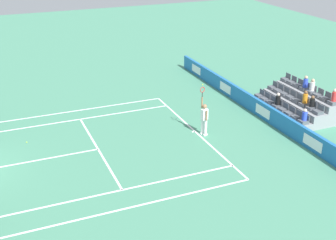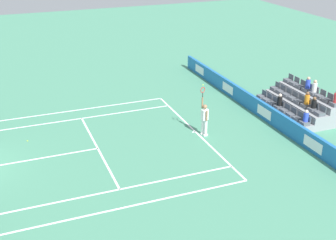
# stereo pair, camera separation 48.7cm
# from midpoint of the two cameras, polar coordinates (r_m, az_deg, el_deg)

# --- Properties ---
(line_baseline) EXTENTS (10.97, 0.10, 0.01)m
(line_baseline) POSITION_cam_midpoint_polar(r_m,az_deg,el_deg) (24.70, 2.90, -1.46)
(line_baseline) COLOR white
(line_baseline) RESTS_ON ground
(line_service) EXTENTS (8.23, 0.10, 0.01)m
(line_service) POSITION_cam_midpoint_polar(r_m,az_deg,el_deg) (23.09, -9.53, -3.70)
(line_service) COLOR white
(line_service) RESTS_ON ground
(line_centre_service) EXTENTS (0.10, 6.40, 0.01)m
(line_centre_service) POSITION_cam_midpoint_polar(r_m,az_deg,el_deg) (22.71, -17.40, -5.02)
(line_centre_service) COLOR white
(line_centre_service) RESTS_ON ground
(line_singles_sideline_left) EXTENTS (0.10, 11.89, 0.01)m
(line_singles_sideline_left) POSITION_cam_midpoint_polar(r_m,az_deg,el_deg) (26.67, -12.61, -0.05)
(line_singles_sideline_left) COLOR white
(line_singles_sideline_left) RESTS_ON ground
(line_singles_sideline_right) EXTENTS (0.10, 11.89, 0.01)m
(line_singles_sideline_right) POSITION_cam_midpoint_polar(r_m,az_deg,el_deg) (19.52, -7.89, -9.13)
(line_singles_sideline_right) COLOR white
(line_singles_sideline_right) RESTS_ON ground
(line_doubles_sideline_left) EXTENTS (0.10, 11.89, 0.01)m
(line_doubles_sideline_left) POSITION_cam_midpoint_polar(r_m,az_deg,el_deg) (27.92, -13.15, 1.00)
(line_doubles_sideline_left) COLOR white
(line_doubles_sideline_left) RESTS_ON ground
(line_doubles_sideline_right) EXTENTS (0.10, 11.89, 0.01)m
(line_doubles_sideline_right) POSITION_cam_midpoint_polar(r_m,az_deg,el_deg) (18.41, -6.73, -11.30)
(line_doubles_sideline_right) COLOR white
(line_doubles_sideline_right) RESTS_ON ground
(line_centre_mark) EXTENTS (0.10, 0.20, 0.01)m
(line_centre_mark) POSITION_cam_midpoint_polar(r_m,az_deg,el_deg) (24.66, 2.69, -1.50)
(line_centre_mark) COLOR white
(line_centre_mark) RESTS_ON ground
(sponsor_barrier) EXTENTS (22.09, 0.22, 0.98)m
(sponsor_barrier) POSITION_cam_midpoint_polar(r_m,az_deg,el_deg) (26.60, 11.68, 1.11)
(sponsor_barrier) COLOR #1E66AD
(sponsor_barrier) RESTS_ON ground
(tennis_player) EXTENTS (0.54, 0.42, 2.85)m
(tennis_player) POSITION_cam_midpoint_polar(r_m,az_deg,el_deg) (23.95, 4.07, 0.27)
(tennis_player) COLOR white
(tennis_player) RESTS_ON ground
(stadium_stand) EXTENTS (4.96, 2.85, 2.19)m
(stadium_stand) POSITION_cam_midpoint_polar(r_m,az_deg,el_deg) (27.87, 15.69, 1.91)
(stadium_stand) COLOR gray
(stadium_stand) RESTS_ON ground
(loose_tennis_ball) EXTENTS (0.07, 0.07, 0.07)m
(loose_tennis_ball) POSITION_cam_midpoint_polar(r_m,az_deg,el_deg) (24.62, -18.15, -2.72)
(loose_tennis_ball) COLOR #D1E533
(loose_tennis_ball) RESTS_ON ground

